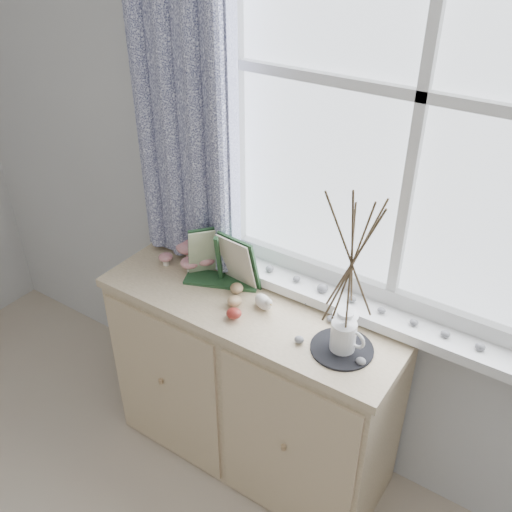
# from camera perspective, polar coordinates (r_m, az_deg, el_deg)

# --- Properties ---
(sideboard) EXTENTS (1.20, 0.45, 0.85)m
(sideboard) POSITION_cam_1_polar(r_m,az_deg,el_deg) (2.42, -0.40, -12.62)
(sideboard) COLOR beige
(sideboard) RESTS_ON ground
(botanical_book) EXTENTS (0.36, 0.25, 0.23)m
(botanical_book) POSITION_cam_1_polar(r_m,az_deg,el_deg) (2.17, -3.99, -0.41)
(botanical_book) COLOR #1F4224
(botanical_book) RESTS_ON sideboard
(toadstool_cluster) EXTENTS (0.23, 0.16, 0.10)m
(toadstool_cluster) POSITION_cam_1_polar(r_m,az_deg,el_deg) (2.33, -6.49, 0.27)
(toadstool_cluster) COLOR white
(toadstool_cluster) RESTS_ON sideboard
(wooden_eggs) EXTENTS (0.13, 0.17, 0.06)m
(wooden_eggs) POSITION_cam_1_polar(r_m,az_deg,el_deg) (2.11, -2.11, -4.47)
(wooden_eggs) COLOR tan
(wooden_eggs) RESTS_ON sideboard
(songbird_figurine) EXTENTS (0.12, 0.09, 0.06)m
(songbird_figurine) POSITION_cam_1_polar(r_m,az_deg,el_deg) (2.10, 0.72, -4.53)
(songbird_figurine) COLOR white
(songbird_figurine) RESTS_ON sideboard
(crocheted_doily) EXTENTS (0.21, 0.21, 0.01)m
(crocheted_doily) POSITION_cam_1_polar(r_m,az_deg,el_deg) (1.96, 8.58, -9.14)
(crocheted_doily) COLOR black
(crocheted_doily) RESTS_ON sideboard
(twig_pitcher) EXTENTS (0.27, 0.27, 0.65)m
(twig_pitcher) POSITION_cam_1_polar(r_m,az_deg,el_deg) (1.74, 9.58, -0.06)
(twig_pitcher) COLOR white
(twig_pitcher) RESTS_ON crocheted_doily
(sideboard_pebbles) EXTENTS (0.33, 0.23, 0.02)m
(sideboard_pebbles) POSITION_cam_1_polar(r_m,az_deg,el_deg) (2.02, 6.81, -7.31)
(sideboard_pebbles) COLOR gray
(sideboard_pebbles) RESTS_ON sideboard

